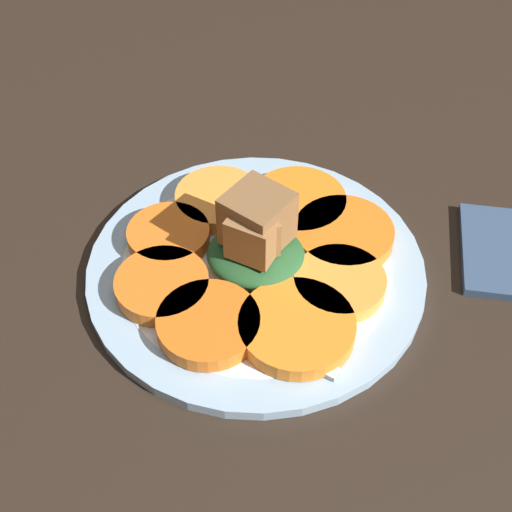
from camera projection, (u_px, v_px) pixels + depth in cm
name	position (u px, v px, depth cm)	size (l,w,h in cm)	color
table_slab	(256.00, 280.00, 62.38)	(120.00, 120.00, 2.00)	black
plate	(256.00, 269.00, 61.27)	(28.93, 28.93, 1.05)	#99B7D1
carrot_slice_0	(297.00, 327.00, 55.37)	(9.21, 9.21, 1.39)	orange
carrot_slice_1	(340.00, 283.00, 58.48)	(7.61, 7.61, 1.39)	orange
carrot_slice_2	(344.00, 234.00, 62.34)	(8.74, 8.74, 1.39)	orange
carrot_slice_3	(298.00, 202.00, 65.12)	(8.72, 8.72, 1.39)	orange
carrot_slice_4	(219.00, 199.00, 65.44)	(7.96, 7.96, 1.39)	#F99438
carrot_slice_5	(169.00, 235.00, 62.22)	(7.23, 7.23, 1.39)	orange
carrot_slice_6	(162.00, 285.00, 58.30)	(7.76, 7.76, 1.39)	orange
carrot_slice_7	(208.00, 324.00, 55.58)	(8.16, 8.16, 1.39)	orange
center_pile	(256.00, 238.00, 58.72)	(8.35, 7.71, 7.08)	#235128
fork	(222.00, 319.00, 56.54)	(18.72, 8.88, 0.40)	silver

